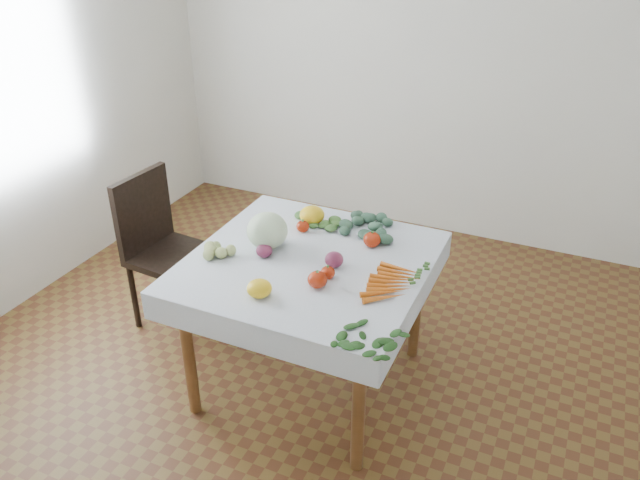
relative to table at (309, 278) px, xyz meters
The scene contains 19 objects.
ground 0.65m from the table, ahead, with size 4.00×4.00×0.00m, color brown.
back_wall 2.12m from the table, 90.00° to the left, with size 4.00×0.04×2.70m, color silver.
table is the anchor object (origin of this frame).
tablecloth 0.10m from the table, ahead, with size 1.12×1.12×0.01m, color white.
chair 1.07m from the table, behind, with size 0.45×0.45×0.93m.
cabbage 0.31m from the table, behind, with size 0.20×0.20×0.18m, color silver.
tomato_a 0.32m from the table, 121.26° to the left, with size 0.07×0.07×0.06m, color #AB250B.
tomato_b 0.37m from the table, 47.19° to the left, with size 0.09×0.09×0.08m, color #AB250B.
tomato_c 0.23m from the table, 37.13° to the right, with size 0.07×0.07×0.06m, color #AB250B.
tomato_d 0.28m from the table, 55.71° to the right, with size 0.09×0.09×0.08m, color #AB250B.
heirloom_back 0.42m from the table, 112.50° to the left, with size 0.13×0.13×0.09m, color gold.
heirloom_front 0.40m from the table, 100.21° to the right, with size 0.11×0.11×0.08m, color gold.
onion_a 0.26m from the table, 164.12° to the right, with size 0.08×0.08×0.07m, color #5C1A43.
onion_b 0.19m from the table, ahead, with size 0.09×0.09×0.08m, color #5C1A43.
tomatillo_cluster 0.46m from the table, 160.99° to the right, with size 0.14×0.14×0.05m.
carrot_bunch 0.45m from the table, ahead, with size 0.20×0.35×0.03m.
kale_bunch 0.45m from the table, 72.37° to the left, with size 0.31×0.29×0.04m.
basil_bunch 0.68m from the table, 44.82° to the right, with size 0.27×0.20×0.01m.
dill_bunch 0.39m from the table, 108.91° to the left, with size 0.25×0.18×0.03m.
Camera 1 is at (1.11, -2.33, 2.30)m, focal length 35.00 mm.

